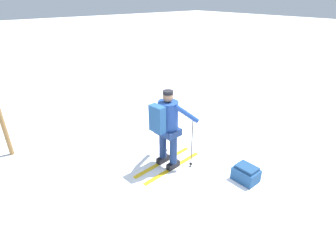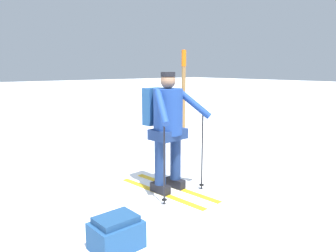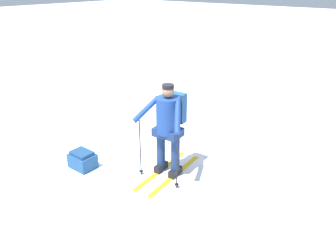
# 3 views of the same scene
# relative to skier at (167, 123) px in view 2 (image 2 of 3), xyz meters

# --- Properties ---
(ground_plane) EXTENTS (80.00, 80.00, 0.00)m
(ground_plane) POSITION_rel_skier_xyz_m (0.63, 0.33, -0.96)
(ground_plane) COLOR white
(skier) EXTENTS (0.94, 1.58, 1.63)m
(skier) POSITION_rel_skier_xyz_m (0.00, 0.00, 0.00)
(skier) COLOR gold
(skier) RESTS_ON ground_plane
(dropped_backpack) EXTENTS (0.46, 0.36, 0.32)m
(dropped_backpack) POSITION_rel_skier_xyz_m (1.33, 0.85, -0.80)
(dropped_backpack) COLOR navy
(dropped_backpack) RESTS_ON ground_plane
(trail_marker) EXTENTS (0.11, 0.11, 2.10)m
(trail_marker) POSITION_rel_skier_xyz_m (-2.53, -2.41, 0.26)
(trail_marker) COLOR olive
(trail_marker) RESTS_ON ground_plane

